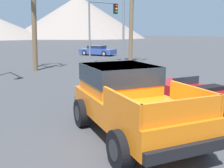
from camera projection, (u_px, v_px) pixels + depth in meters
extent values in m
plane|color=#424244|center=(139.00, 144.00, 6.90)|extent=(320.00, 320.00, 0.00)
cube|color=orange|center=(133.00, 109.00, 7.19)|extent=(2.93, 4.85, 0.63)
cube|color=orange|center=(119.00, 78.00, 7.86)|extent=(2.24, 2.34, 0.81)
cube|color=#1E2833|center=(119.00, 73.00, 7.84)|extent=(2.29, 2.38, 0.52)
cube|color=orange|center=(120.00, 105.00, 5.56)|extent=(0.45, 1.79, 0.48)
cube|color=orange|center=(194.00, 97.00, 6.31)|extent=(0.45, 1.79, 0.48)
cube|color=orange|center=(184.00, 111.00, 5.16)|extent=(1.93, 0.48, 0.48)
cube|color=black|center=(103.00, 97.00, 9.31)|extent=(1.98, 0.57, 0.24)
cube|color=black|center=(188.00, 150.00, 5.14)|extent=(1.98, 0.57, 0.24)
cylinder|color=black|center=(82.00, 113.00, 8.12)|extent=(0.48, 0.90, 0.86)
cylinder|color=#232326|center=(82.00, 113.00, 8.12)|extent=(0.41, 0.53, 0.47)
cylinder|color=black|center=(141.00, 105.00, 8.93)|extent=(0.48, 0.90, 0.86)
cylinder|color=#232326|center=(141.00, 105.00, 8.93)|extent=(0.41, 0.53, 0.47)
cylinder|color=black|center=(120.00, 149.00, 5.59)|extent=(0.48, 0.90, 0.86)
cylinder|color=#232326|center=(120.00, 149.00, 5.59)|extent=(0.41, 0.53, 0.47)
cylinder|color=black|center=(197.00, 134.00, 6.40)|extent=(0.48, 0.90, 0.86)
cylinder|color=#232326|center=(197.00, 134.00, 6.40)|extent=(0.41, 0.53, 0.47)
cube|color=#B21419|center=(193.00, 92.00, 11.03)|extent=(2.29, 4.46, 0.46)
cube|color=#1E2833|center=(186.00, 81.00, 11.36)|extent=(1.45, 0.26, 0.35)
cube|color=black|center=(208.00, 88.00, 10.31)|extent=(1.44, 0.78, 0.16)
cylinder|color=black|center=(158.00, 90.00, 11.83)|extent=(0.30, 0.64, 0.62)
cylinder|color=#9E9EA3|center=(158.00, 90.00, 11.83)|extent=(0.28, 0.37, 0.34)
cylinder|color=black|center=(186.00, 87.00, 12.56)|extent=(0.30, 0.64, 0.62)
cylinder|color=#9E9EA3|center=(186.00, 87.00, 12.56)|extent=(0.28, 0.37, 0.34)
cylinder|color=black|center=(203.00, 104.00, 9.52)|extent=(0.30, 0.64, 0.62)
cylinder|color=#9E9EA3|center=(203.00, 104.00, 9.52)|extent=(0.28, 0.37, 0.34)
cube|color=#334C9E|center=(98.00, 51.00, 33.05)|extent=(3.66, 4.88, 0.61)
cube|color=#334C9E|center=(97.00, 47.00, 33.00)|extent=(2.25, 2.42, 0.45)
cube|color=#1E2833|center=(97.00, 47.00, 32.99)|extent=(2.30, 2.47, 0.27)
cylinder|color=black|center=(111.00, 53.00, 33.17)|extent=(0.49, 0.68, 0.65)
cylinder|color=#9E9EA3|center=(111.00, 53.00, 33.17)|extent=(0.37, 0.43, 0.36)
cylinder|color=black|center=(104.00, 54.00, 31.70)|extent=(0.49, 0.68, 0.65)
cylinder|color=#9E9EA3|center=(104.00, 54.00, 31.70)|extent=(0.37, 0.43, 0.36)
cylinder|color=black|center=(92.00, 52.00, 34.45)|extent=(0.49, 0.68, 0.65)
cylinder|color=#9E9EA3|center=(92.00, 52.00, 34.45)|extent=(0.37, 0.43, 0.36)
cylinder|color=black|center=(84.00, 53.00, 32.99)|extent=(0.49, 0.68, 0.65)
cylinder|color=#9E9EA3|center=(84.00, 53.00, 32.99)|extent=(0.37, 0.43, 0.36)
cylinder|color=slate|center=(90.00, 32.00, 23.46)|extent=(0.16, 0.16, 5.78)
cylinder|color=slate|center=(105.00, 3.00, 23.87)|extent=(3.26, 0.11, 0.11)
cube|color=black|center=(115.00, 9.00, 24.66)|extent=(0.34, 0.26, 0.90)
sphere|color=red|center=(116.00, 6.00, 24.49)|extent=(0.20, 0.20, 0.20)
sphere|color=orange|center=(116.00, 9.00, 24.54)|extent=(0.20, 0.20, 0.20)
sphere|color=green|center=(116.00, 12.00, 24.60)|extent=(0.20, 0.20, 0.20)
cylinder|color=slate|center=(124.00, 21.00, 17.44)|extent=(0.14, 0.14, 7.17)
cylinder|color=brown|center=(131.00, 20.00, 23.74)|extent=(0.36, 0.50, 8.00)
cylinder|color=brown|center=(34.00, 26.00, 19.19)|extent=(0.36, 0.89, 6.64)
cone|color=gray|center=(79.00, 17.00, 129.98)|extent=(66.05, 66.05, 20.46)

